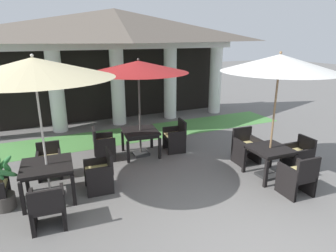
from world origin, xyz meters
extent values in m
cylinder|color=white|center=(-2.14, 8.09, 1.38)|extent=(0.50, 0.50, 2.76)
cylinder|color=white|center=(0.00, 8.09, 1.38)|extent=(0.50, 0.50, 2.76)
cylinder|color=white|center=(2.14, 8.09, 1.38)|extent=(0.50, 0.50, 2.76)
cylinder|color=white|center=(4.27, 8.09, 1.38)|extent=(0.50, 0.50, 2.76)
cube|color=white|center=(0.00, 8.09, 2.88)|extent=(9.34, 0.70, 0.24)
pyramid|color=#665B51|center=(0.00, 8.09, 3.56)|extent=(9.74, 2.91, 1.11)
cube|color=black|center=(0.00, 8.99, 1.38)|extent=(9.14, 0.16, 2.76)
cube|color=#519347|center=(0.00, 6.67, 0.00)|extent=(11.54, 1.69, 0.01)
cube|color=black|center=(-0.29, 4.86, 0.70)|extent=(1.04, 1.04, 0.05)
cube|color=black|center=(-0.29, 4.86, 0.63)|extent=(0.95, 0.95, 0.08)
cube|color=black|center=(-0.77, 4.49, 0.30)|extent=(0.08, 0.08, 0.59)
cube|color=black|center=(0.09, 4.39, 0.30)|extent=(0.08, 0.08, 0.59)
cube|color=black|center=(-0.66, 5.34, 0.30)|extent=(0.08, 0.08, 0.59)
cube|color=black|center=(0.19, 5.24, 0.30)|extent=(0.08, 0.08, 0.59)
cube|color=#2D2D2D|center=(-0.29, 4.86, 0.04)|extent=(0.41, 0.41, 0.08)
cylinder|color=#4C4742|center=(-0.29, 4.86, 1.21)|extent=(0.05, 0.05, 2.42)
cone|color=maroon|center=(-0.29, 4.86, 2.45)|extent=(2.63, 2.63, 0.30)
sphere|color=#4C4742|center=(-0.29, 4.86, 2.63)|extent=(0.06, 0.06, 0.06)
cube|color=black|center=(-1.27, 4.98, 0.43)|extent=(0.60, 0.63, 0.07)
cube|color=#E0CC7F|center=(-1.27, 4.98, 0.49)|extent=(0.55, 0.58, 0.05)
cube|color=black|center=(-1.52, 5.01, 0.68)|extent=(0.13, 0.58, 0.42)
cube|color=black|center=(-1.24, 5.25, 0.33)|extent=(0.54, 0.12, 0.67)
cube|color=black|center=(-1.30, 4.72, 0.33)|extent=(0.54, 0.12, 0.67)
cube|color=black|center=(-1.01, 5.21, 0.20)|extent=(0.06, 0.06, 0.40)
cube|color=black|center=(-1.07, 4.70, 0.20)|extent=(0.06, 0.06, 0.40)
cube|color=black|center=(-1.48, 5.27, 0.20)|extent=(0.06, 0.06, 0.40)
cube|color=black|center=(-1.54, 4.75, 0.20)|extent=(0.06, 0.06, 0.40)
cube|color=black|center=(0.70, 4.75, 0.42)|extent=(0.59, 0.62, 0.07)
cube|color=#E0CC7F|center=(0.70, 4.75, 0.48)|extent=(0.54, 0.57, 0.05)
cube|color=black|center=(0.94, 4.72, 0.68)|extent=(0.13, 0.57, 0.46)
cube|color=black|center=(0.67, 4.49, 0.33)|extent=(0.53, 0.12, 0.66)
cube|color=black|center=(0.73, 5.01, 0.33)|extent=(0.53, 0.12, 0.66)
cube|color=black|center=(0.44, 4.52, 0.19)|extent=(0.06, 0.06, 0.38)
cube|color=black|center=(0.50, 5.03, 0.19)|extent=(0.06, 0.06, 0.38)
cube|color=black|center=(0.90, 4.47, 0.19)|extent=(0.06, 0.06, 0.38)
cube|color=black|center=(0.96, 4.97, 0.19)|extent=(0.06, 0.06, 0.38)
cube|color=black|center=(-2.76, 3.46, 0.73)|extent=(1.05, 1.05, 0.05)
cube|color=black|center=(-2.76, 3.46, 0.68)|extent=(0.96, 0.96, 0.05)
cube|color=black|center=(-3.24, 3.04, 0.33)|extent=(0.07, 0.07, 0.66)
cube|color=black|center=(-2.34, 2.98, 0.33)|extent=(0.07, 0.07, 0.66)
cube|color=black|center=(-3.18, 3.95, 0.33)|extent=(0.07, 0.07, 0.66)
cube|color=black|center=(-2.27, 3.89, 0.33)|extent=(0.07, 0.07, 0.66)
cube|color=#2D2D2D|center=(-2.76, 3.46, 0.04)|extent=(0.45, 0.45, 0.07)
cylinder|color=beige|center=(-2.76, 3.46, 1.31)|extent=(0.04, 0.04, 2.62)
cone|color=beige|center=(-2.76, 3.46, 2.66)|extent=(2.93, 2.93, 0.38)
sphere|color=beige|center=(-2.76, 3.46, 2.88)|extent=(0.06, 0.06, 0.06)
cube|color=black|center=(-3.51, 3.77, 0.18)|extent=(0.06, 0.06, 0.36)
cube|color=black|center=(-3.55, 3.27, 0.18)|extent=(0.06, 0.06, 0.36)
cube|color=black|center=(-1.77, 3.39, 0.39)|extent=(0.59, 0.61, 0.07)
cube|color=#E0CC7F|center=(-1.77, 3.39, 0.45)|extent=(0.54, 0.56, 0.05)
cube|color=black|center=(-1.51, 3.38, 0.65)|extent=(0.10, 0.58, 0.45)
cube|color=black|center=(-1.79, 3.13, 0.32)|extent=(0.56, 0.10, 0.63)
cube|color=black|center=(-1.75, 3.66, 0.32)|extent=(0.56, 0.10, 0.63)
cube|color=black|center=(-2.03, 3.15, 0.18)|extent=(0.06, 0.06, 0.36)
cube|color=black|center=(-2.00, 3.67, 0.18)|extent=(0.06, 0.06, 0.36)
cube|color=black|center=(-1.54, 3.12, 0.18)|extent=(0.06, 0.06, 0.36)
cube|color=black|center=(-1.50, 3.64, 0.18)|extent=(0.06, 0.06, 0.36)
cube|color=black|center=(-2.69, 4.46, 0.42)|extent=(0.55, 0.53, 0.07)
cube|color=#E0CC7F|center=(-2.69, 4.46, 0.48)|extent=(0.51, 0.48, 0.05)
cube|color=black|center=(-2.67, 4.68, 0.64)|extent=(0.52, 0.10, 0.37)
cube|color=black|center=(-2.45, 4.44, 0.31)|extent=(0.09, 0.49, 0.63)
cube|color=black|center=(-2.93, 4.47, 0.31)|extent=(0.09, 0.49, 0.63)
cube|color=black|center=(-2.47, 4.22, 0.19)|extent=(0.06, 0.06, 0.38)
cube|color=black|center=(-2.94, 4.26, 0.19)|extent=(0.06, 0.06, 0.38)
cube|color=black|center=(-2.44, 4.66, 0.19)|extent=(0.06, 0.06, 0.38)
cube|color=black|center=(-2.90, 4.69, 0.19)|extent=(0.06, 0.06, 0.38)
cube|color=black|center=(-2.83, 2.47, 0.41)|extent=(0.58, 0.56, 0.07)
cube|color=#E0CC7F|center=(-2.83, 2.47, 0.47)|extent=(0.53, 0.52, 0.05)
cube|color=black|center=(-2.85, 2.23, 0.64)|extent=(0.55, 0.10, 0.38)
cube|color=black|center=(-3.08, 2.49, 0.34)|extent=(0.10, 0.53, 0.67)
cube|color=black|center=(-2.58, 2.46, 0.34)|extent=(0.10, 0.53, 0.67)
cube|color=black|center=(-3.06, 2.72, 0.19)|extent=(0.06, 0.06, 0.38)
cube|color=black|center=(-2.57, 2.69, 0.19)|extent=(0.06, 0.06, 0.38)
cube|color=black|center=(-3.09, 2.26, 0.19)|extent=(0.06, 0.06, 0.38)
cube|color=black|center=(-2.60, 2.22, 0.19)|extent=(0.06, 0.06, 0.38)
cube|color=black|center=(2.01, 2.34, 0.71)|extent=(0.92, 0.92, 0.05)
cube|color=black|center=(2.01, 2.34, 0.66)|extent=(0.84, 0.84, 0.06)
cube|color=black|center=(1.59, 1.97, 0.31)|extent=(0.07, 0.07, 0.63)
cube|color=black|center=(2.39, 1.92, 0.31)|extent=(0.07, 0.07, 0.63)
cube|color=black|center=(1.64, 2.76, 0.31)|extent=(0.07, 0.07, 0.63)
cube|color=black|center=(2.43, 2.72, 0.31)|extent=(0.07, 0.07, 0.63)
cube|color=#2D2D2D|center=(2.01, 2.34, 0.03)|extent=(0.43, 0.43, 0.06)
cylinder|color=olive|center=(2.01, 2.34, 1.31)|extent=(0.04, 0.04, 2.63)
cone|color=white|center=(2.01, 2.34, 2.66)|extent=(2.50, 2.50, 0.37)
sphere|color=olive|center=(2.01, 2.34, 2.87)|extent=(0.06, 0.06, 0.06)
cube|color=black|center=(2.06, 3.20, 0.43)|extent=(0.60, 0.56, 0.07)
cube|color=#E0CC7F|center=(2.06, 3.20, 0.49)|extent=(0.55, 0.52, 0.05)
cube|color=black|center=(2.07, 3.45, 0.68)|extent=(0.58, 0.09, 0.44)
cube|color=black|center=(2.33, 3.19, 0.33)|extent=(0.09, 0.53, 0.67)
cube|color=black|center=(1.79, 3.22, 0.33)|extent=(0.09, 0.53, 0.67)
cube|color=black|center=(2.30, 2.95, 0.20)|extent=(0.06, 0.06, 0.39)
cube|color=black|center=(1.79, 2.98, 0.20)|extent=(0.06, 0.06, 0.39)
cube|color=black|center=(2.33, 3.42, 0.20)|extent=(0.06, 0.06, 0.39)
cube|color=black|center=(1.82, 3.45, 0.20)|extent=(0.06, 0.06, 0.39)
cube|color=black|center=(2.87, 2.29, 0.42)|extent=(0.58, 0.57, 0.07)
cube|color=#E0CC7F|center=(2.87, 2.29, 0.48)|extent=(0.53, 0.52, 0.05)
cube|color=black|center=(3.12, 2.28, 0.65)|extent=(0.09, 0.54, 0.40)
cube|color=black|center=(2.86, 2.04, 0.32)|extent=(0.55, 0.09, 0.65)
cube|color=black|center=(2.88, 2.54, 0.32)|extent=(0.55, 0.09, 0.65)
cube|color=black|center=(2.61, 2.07, 0.19)|extent=(0.06, 0.06, 0.39)
cube|color=black|center=(2.64, 2.55, 0.19)|extent=(0.06, 0.06, 0.39)
cube|color=black|center=(3.10, 2.04, 0.19)|extent=(0.06, 0.06, 0.39)
cube|color=black|center=(3.13, 2.52, 0.19)|extent=(0.06, 0.06, 0.39)
cube|color=black|center=(1.96, 1.48, 0.41)|extent=(0.59, 0.59, 0.07)
cube|color=#E0CC7F|center=(1.96, 1.48, 0.47)|extent=(0.54, 0.55, 0.05)
cube|color=black|center=(1.95, 1.22, 0.68)|extent=(0.56, 0.09, 0.46)
cube|color=black|center=(1.70, 1.50, 0.33)|extent=(0.09, 0.57, 0.67)
cube|color=black|center=(2.22, 1.47, 0.33)|extent=(0.09, 0.57, 0.67)
cube|color=black|center=(1.73, 1.75, 0.19)|extent=(0.06, 0.06, 0.38)
cube|color=black|center=(2.23, 1.72, 0.19)|extent=(0.06, 0.06, 0.38)
cube|color=black|center=(1.70, 1.24, 0.19)|extent=(0.06, 0.06, 0.38)
cube|color=black|center=(2.20, 1.21, 0.19)|extent=(0.06, 0.06, 0.38)
cylinder|color=#47423D|center=(-3.58, 3.41, 0.15)|extent=(0.39, 0.39, 0.30)
cylinder|color=brown|center=(-3.58, 3.41, 0.49)|extent=(0.07, 0.07, 0.37)
ellipsoid|color=#387F42|center=(-3.43, 3.39, 0.84)|extent=(0.15, 0.37, 0.39)
ellipsoid|color=#387F42|center=(-3.52, 3.57, 0.85)|extent=(0.42, 0.24, 0.43)
ellipsoid|color=#387F42|center=(-3.45, 3.24, 0.81)|extent=(0.44, 0.36, 0.36)
camera|label=1|loc=(-2.78, -2.39, 3.21)|focal=31.16mm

